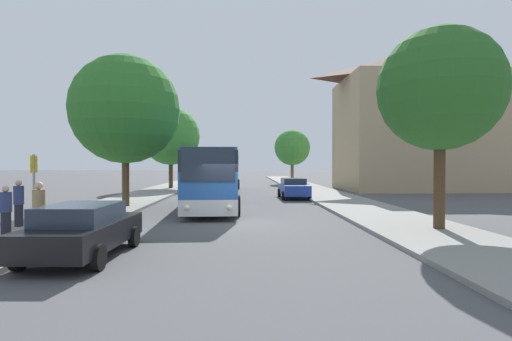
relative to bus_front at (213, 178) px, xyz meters
name	(u,v)px	position (x,y,z in m)	size (l,w,h in m)	color
ground_plane	(232,223)	(1.20, -5.34, -1.73)	(300.00, 300.00, 0.00)	#4C4C4F
sidewalk_left	(65,222)	(-5.80, -5.34, -1.65)	(4.00, 120.00, 0.15)	gray
sidewalk_right	(395,220)	(8.20, -5.34, -1.65)	(4.00, 120.00, 0.15)	gray
building_right_background	(428,119)	(19.69, 16.09, 5.18)	(16.46, 10.19, 13.82)	tan
bus_front	(213,178)	(0.00, 0.00, 0.00)	(3.08, 10.98, 3.23)	silver
bus_middle	(223,171)	(-0.14, 14.12, 0.13)	(2.96, 11.28, 3.50)	#238942
parked_car_left_curb	(83,229)	(-2.61, -11.49, -0.97)	(2.17, 4.45, 1.44)	black
parked_car_right_near	(294,188)	(5.35, 6.69, -0.95)	(2.04, 4.70, 1.47)	#233D9E
bus_stop_sign	(34,183)	(-5.71, -7.93, 0.08)	(0.08, 0.45, 2.69)	gray
pedestrian_waiting_near	(39,212)	(-4.41, -10.19, -0.65)	(0.36, 0.36, 1.82)	#23232D
pedestrian_waiting_far	(19,203)	(-6.78, -6.97, -0.70)	(0.36, 0.36, 1.75)	#23232D
pedestrian_walking_back	(6,211)	(-6.05, -9.04, -0.75)	(0.36, 0.36, 1.64)	#23232D
tree_left_near	(125,110)	(-4.91, 0.33, 3.81)	(6.04, 6.04, 8.42)	#513D23
tree_left_far	(171,136)	(-5.41, 17.21, 3.52)	(5.69, 5.69, 7.96)	#47331E
tree_right_near	(440,89)	(8.79, -7.96, 3.47)	(4.46, 4.46, 7.30)	#47331E
tree_right_mid	(292,148)	(8.14, 29.74, 2.93)	(4.66, 4.66, 6.85)	brown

